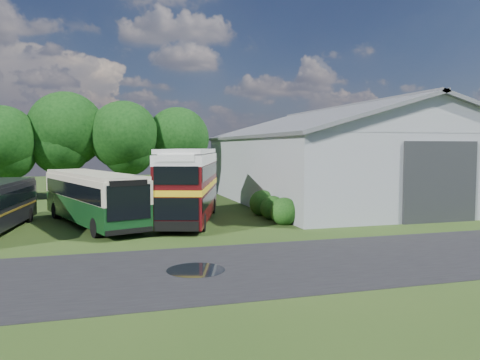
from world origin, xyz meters
name	(u,v)px	position (x,y,z in m)	size (l,w,h in m)	color
ground	(216,251)	(0.00, 0.00, 0.00)	(120.00, 120.00, 0.00)	#1F3711
asphalt_road	(306,262)	(3.00, -3.00, 0.00)	(60.00, 8.00, 0.02)	black
puddle	(196,271)	(-1.50, -3.00, 0.00)	(2.20, 2.20, 0.01)	black
storage_shed	(344,153)	(15.00, 15.98, 4.17)	(18.80, 24.80, 8.15)	gray
tree_left_b	(2,140)	(-13.00, 23.50, 5.25)	(5.78, 5.78, 8.16)	black
tree_mid	(66,130)	(-8.00, 24.80, 6.18)	(6.80, 6.80, 9.60)	black
tree_right_a	(124,136)	(-3.00, 23.80, 5.69)	(6.26, 6.26, 8.83)	black
tree_right_b	(178,139)	(2.00, 24.60, 5.44)	(5.98, 5.98, 8.45)	black
shrub_front	(284,224)	(5.60, 6.00, 0.00)	(1.70, 1.70, 1.70)	#194714
shrub_mid	(273,219)	(5.60, 8.00, 0.00)	(1.60, 1.60, 1.60)	#194714
shrub_back	(263,215)	(5.60, 10.00, 0.00)	(1.80, 1.80, 1.80)	#194714
bus_green_single	(93,197)	(-5.45, 8.90, 1.67)	(6.22, 11.60, 3.13)	black
bus_maroon_double	(189,185)	(0.32, 8.68, 2.26)	(5.68, 10.84, 4.52)	black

